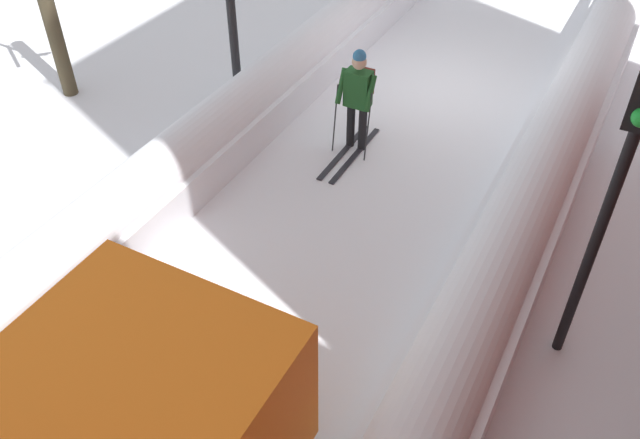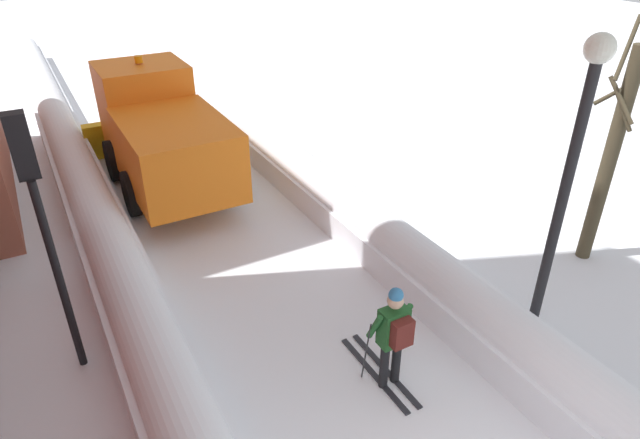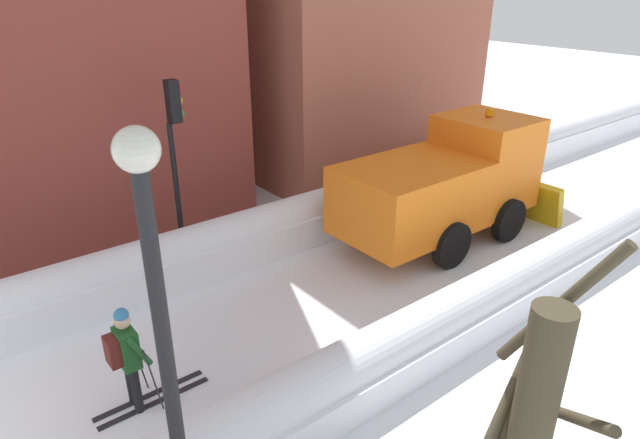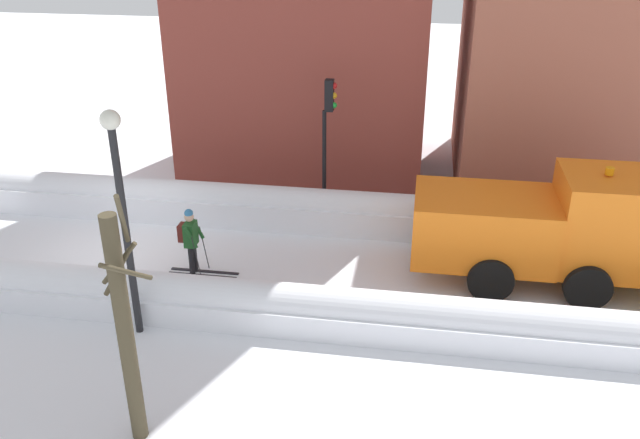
{
  "view_description": "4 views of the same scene",
  "coord_description": "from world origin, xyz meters",
  "px_view_note": "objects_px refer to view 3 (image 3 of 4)",
  "views": [
    {
      "loc": [
        -3.32,
        11.19,
        6.49
      ],
      "look_at": [
        -0.63,
        6.14,
        1.59
      ],
      "focal_mm": 37.21,
      "sensor_mm": 36.0,
      "label": 1
    },
    {
      "loc": [
        -3.32,
        -2.33,
        6.42
      ],
      "look_at": [
        1.07,
        5.53,
        1.28
      ],
      "focal_mm": 30.8,
      "sensor_mm": 36.0,
      "label": 2
    },
    {
      "loc": [
        7.55,
        0.63,
        6.18
      ],
      "look_at": [
        -0.87,
        7.31,
        1.35
      ],
      "focal_mm": 30.81,
      "sensor_mm": 36.0,
      "label": 3
    },
    {
      "loc": [
        14.69,
        8.04,
        8.6
      ],
      "look_at": [
        -0.67,
        5.58,
        1.16
      ],
      "focal_mm": 37.23,
      "sensor_mm": 36.0,
      "label": 4
    }
  ],
  "objects_px": {
    "traffic_light_pole": "(175,138)",
    "street_lamp": "(160,318)",
    "plow_truck": "(448,182)",
    "skier": "(128,355)"
  },
  "relations": [
    {
      "from": "plow_truck",
      "to": "traffic_light_pole",
      "type": "bearing_deg",
      "value": -118.16
    },
    {
      "from": "plow_truck",
      "to": "street_lamp",
      "type": "distance_m",
      "value": 9.76
    },
    {
      "from": "plow_truck",
      "to": "street_lamp",
      "type": "xyz_separation_m",
      "value": [
        3.68,
        -8.87,
        1.74
      ]
    },
    {
      "from": "plow_truck",
      "to": "skier",
      "type": "height_order",
      "value": "plow_truck"
    },
    {
      "from": "plow_truck",
      "to": "traffic_light_pole",
      "type": "relative_size",
      "value": 1.44
    },
    {
      "from": "skier",
      "to": "traffic_light_pole",
      "type": "bearing_deg",
      "value": 144.79
    },
    {
      "from": "traffic_light_pole",
      "to": "street_lamp",
      "type": "distance_m",
      "value": 7.44
    },
    {
      "from": "traffic_light_pole",
      "to": "street_lamp",
      "type": "bearing_deg",
      "value": -25.7
    },
    {
      "from": "plow_truck",
      "to": "traffic_light_pole",
      "type": "distance_m",
      "value": 6.56
    },
    {
      "from": "skier",
      "to": "traffic_light_pole",
      "type": "height_order",
      "value": "traffic_light_pole"
    }
  ]
}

